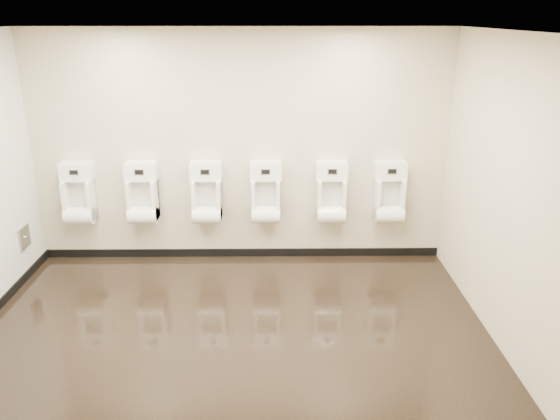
# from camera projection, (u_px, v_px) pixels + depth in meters

# --- Properties ---
(ground) EXTENTS (5.00, 3.50, 0.00)m
(ground) POSITION_uv_depth(u_px,v_px,m) (233.00, 330.00, 5.36)
(ground) COLOR black
(ground) RESTS_ON ground
(ceiling) EXTENTS (5.00, 3.50, 0.00)m
(ceiling) POSITION_uv_depth(u_px,v_px,m) (223.00, 31.00, 4.41)
(ceiling) COLOR silver
(back_wall) EXTENTS (5.00, 0.02, 2.80)m
(back_wall) POSITION_uv_depth(u_px,v_px,m) (240.00, 149.00, 6.53)
(back_wall) COLOR beige
(back_wall) RESTS_ON ground
(front_wall) EXTENTS (5.00, 0.02, 2.80)m
(front_wall) POSITION_uv_depth(u_px,v_px,m) (206.00, 288.00, 3.24)
(front_wall) COLOR beige
(front_wall) RESTS_ON ground
(right_wall) EXTENTS (0.02, 3.50, 2.80)m
(right_wall) POSITION_uv_depth(u_px,v_px,m) (506.00, 194.00, 4.91)
(right_wall) COLOR beige
(right_wall) RESTS_ON ground
(skirting_back) EXTENTS (5.00, 0.02, 0.10)m
(skirting_back) POSITION_uv_depth(u_px,v_px,m) (242.00, 252.00, 6.98)
(skirting_back) COLOR black
(skirting_back) RESTS_ON ground
(access_panel) EXTENTS (0.04, 0.25, 0.25)m
(access_panel) POSITION_uv_depth(u_px,v_px,m) (24.00, 237.00, 6.29)
(access_panel) COLOR #9E9EA3
(access_panel) RESTS_ON left_wall
(urinal_0) EXTENTS (0.39, 0.29, 0.73)m
(urinal_0) POSITION_uv_depth(u_px,v_px,m) (79.00, 198.00, 6.58)
(urinal_0) COLOR white
(urinal_0) RESTS_ON back_wall
(urinal_1) EXTENTS (0.39, 0.29, 0.73)m
(urinal_1) POSITION_uv_depth(u_px,v_px,m) (143.00, 197.00, 6.59)
(urinal_1) COLOR white
(urinal_1) RESTS_ON back_wall
(urinal_2) EXTENTS (0.39, 0.29, 0.73)m
(urinal_2) POSITION_uv_depth(u_px,v_px,m) (207.00, 197.00, 6.60)
(urinal_2) COLOR white
(urinal_2) RESTS_ON back_wall
(urinal_3) EXTENTS (0.39, 0.29, 0.73)m
(urinal_3) POSITION_uv_depth(u_px,v_px,m) (266.00, 197.00, 6.60)
(urinal_3) COLOR white
(urinal_3) RESTS_ON back_wall
(urinal_4) EXTENTS (0.39, 0.29, 0.73)m
(urinal_4) POSITION_uv_depth(u_px,v_px,m) (331.00, 197.00, 6.61)
(urinal_4) COLOR white
(urinal_4) RESTS_ON back_wall
(urinal_5) EXTENTS (0.39, 0.29, 0.73)m
(urinal_5) POSITION_uv_depth(u_px,v_px,m) (389.00, 197.00, 6.62)
(urinal_5) COLOR white
(urinal_5) RESTS_ON back_wall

